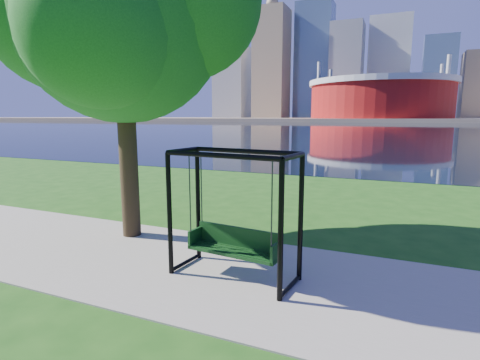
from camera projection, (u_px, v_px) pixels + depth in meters
The scene contains 8 objects.
ground at pixel (229, 263), 7.78m from camera, with size 900.00×900.00×0.00m, color #1E5114.
path at pixel (218, 271), 7.33m from camera, with size 120.00×4.00×0.03m, color #9E937F.
river at pixel (389, 128), 100.18m from camera, with size 900.00×180.00×0.02m, color black.
far_bank at pixel (398, 119), 284.82m from camera, with size 900.00×228.00×2.00m, color #937F60.
stadium at pixel (380, 97), 222.18m from camera, with size 83.00×83.00×32.00m.
skyline at pixel (395, 74), 292.77m from camera, with size 392.00×66.00×96.50m.
swing at pixel (235, 218), 6.92m from camera, with size 2.44×1.25×2.41m.
park_tree at pixel (121, 11), 8.74m from camera, with size 6.30×5.69×7.83m.
Camera 1 is at (3.13, -6.69, 3.01)m, focal length 28.00 mm.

